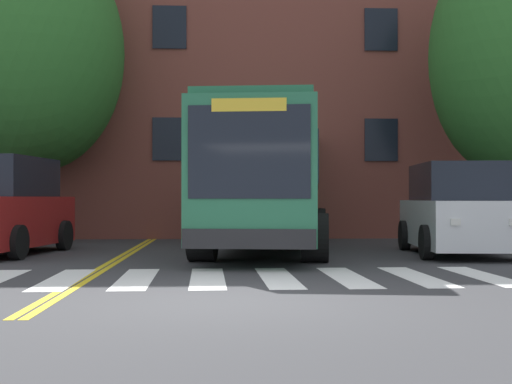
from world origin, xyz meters
The scene contains 10 objects.
ground_plane centered at (0.00, 0.00, 0.00)m, with size 120.00×120.00×0.00m, color #38383A.
crosswalk centered at (0.30, 2.70, 0.00)m, with size 8.88×3.37×0.01m.
lane_line_yellow_inner centered at (-2.39, 16.70, 0.00)m, with size 0.12×36.00×0.01m, color gold.
lane_line_yellow_outer centered at (-2.23, 16.70, 0.00)m, with size 0.12×36.00×0.01m, color gold.
city_bus centered at (1.16, 9.00, 1.85)m, with size 3.95×11.07×3.41m.
car_red_near_lane centered at (-5.29, 7.93, 1.09)m, with size 2.74×4.84×2.31m.
car_white_far_lane centered at (5.50, 7.32, 1.02)m, with size 2.55×4.80×2.15m.
street_tree_curbside_large centered at (8.03, 10.43, 5.34)m, with size 4.89×5.38×8.80m.
street_tree_curbside_small centered at (-5.64, 12.27, 5.66)m, with size 7.39×7.40×9.27m.
building_facade centered at (-1.76, 18.95, 6.51)m, with size 34.74×10.02×13.01m.
Camera 1 is at (-0.04, -9.21, 1.34)m, focal length 50.00 mm.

